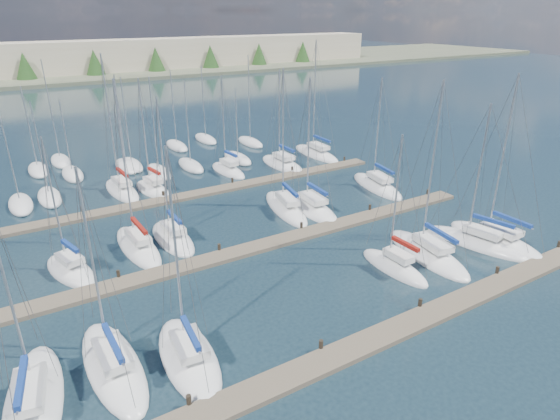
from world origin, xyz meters
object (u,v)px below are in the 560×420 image
sailboat_b (113,366)px  sailboat_e (427,253)px  sailboat_f (476,242)px  sailboat_h (71,270)px  sailboat_q (282,164)px  sailboat_p (228,170)px  sailboat_a (34,402)px  sailboat_c (189,357)px  sailboat_g (495,240)px  sailboat_o (153,189)px  sailboat_l (311,207)px  sailboat_j (173,238)px  sailboat_m (377,186)px  sailboat_k (286,208)px  sailboat_i (138,246)px  sailboat_d (394,267)px  sailboat_n (122,190)px  sailboat_r (316,153)px

sailboat_b → sailboat_e: size_ratio=0.85×
sailboat_f → sailboat_h: size_ratio=1.12×
sailboat_q → sailboat_p: (-7.00, 1.26, 0.02)m
sailboat_a → sailboat_q: bearing=50.5°
sailboat_c → sailboat_g: 27.65m
sailboat_o → sailboat_l: 17.68m
sailboat_a → sailboat_l: sailboat_l is taller
sailboat_f → sailboat_j: (-21.53, 14.06, 0.00)m
sailboat_e → sailboat_f: size_ratio=1.16×
sailboat_m → sailboat_h: sailboat_m is taller
sailboat_b → sailboat_k: bearing=33.4°
sailboat_k → sailboat_i: 14.82m
sailboat_k → sailboat_i: size_ratio=0.99×
sailboat_d → sailboat_n: (-13.55, 27.60, 0.00)m
sailboat_j → sailboat_q: 23.04m
sailboat_j → sailboat_r: (25.51, 14.67, 0.00)m
sailboat_l → sailboat_c: bearing=-137.6°
sailboat_b → sailboat_p: bearing=52.2°
sailboat_d → sailboat_m: size_ratio=0.88×
sailboat_c → sailboat_g: size_ratio=0.89×
sailboat_f → sailboat_j: size_ratio=0.97×
sailboat_d → sailboat_o: (-10.59, 26.08, 0.00)m
sailboat_o → sailboat_p: sailboat_o is taller
sailboat_a → sailboat_r: sailboat_r is taller
sailboat_b → sailboat_a: sailboat_a is taller
sailboat_b → sailboat_l: sailboat_l is taller
sailboat_e → sailboat_g: 6.89m
sailboat_p → sailboat_l: (1.99, -14.82, -0.01)m
sailboat_e → sailboat_p: sailboat_e is taller
sailboat_g → sailboat_q: 27.93m
sailboat_b → sailboat_a: size_ratio=0.94×
sailboat_q → sailboat_m: bearing=-68.0°
sailboat_e → sailboat_p: 27.93m
sailboat_l → sailboat_e: bearing=-74.2°
sailboat_b → sailboat_e: (24.69, 0.09, 0.01)m
sailboat_h → sailboat_j: bearing=-6.7°
sailboat_f → sailboat_a: (-33.67, 0.06, -0.00)m
sailboat_g → sailboat_m: size_ratio=1.16×
sailboat_b → sailboat_q: bearing=42.5°
sailboat_p → sailboat_o: bearing=-173.8°
sailboat_f → sailboat_j: 25.72m
sailboat_n → sailboat_d: bearing=-67.0°
sailboat_c → sailboat_j: bearing=78.8°
sailboat_f → sailboat_n: size_ratio=0.83×
sailboat_j → sailboat_m: size_ratio=1.02×
sailboat_k → sailboat_j: sailboat_k is taller
sailboat_o → sailboat_c: bearing=-111.5°
sailboat_e → sailboat_n: sailboat_n is taller
sailboat_d → sailboat_h: (-21.15, 12.30, -0.01)m
sailboat_n → sailboat_l: bearing=-47.9°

